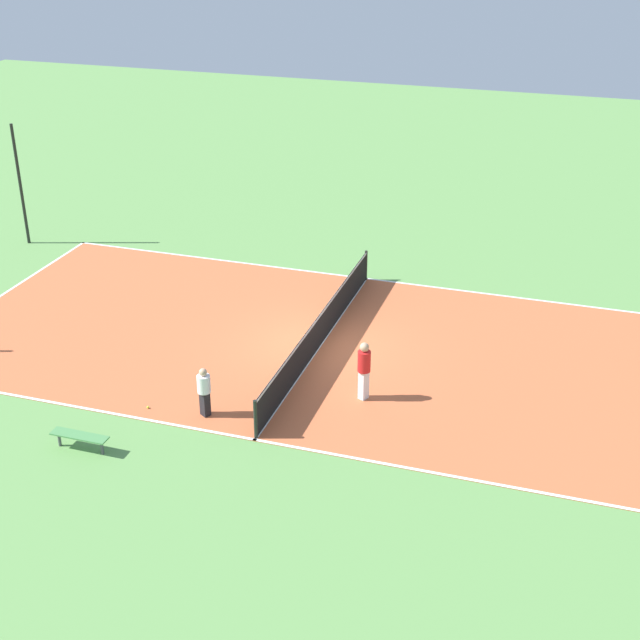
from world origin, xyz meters
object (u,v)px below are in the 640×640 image
player_coach_red (364,367)px  tennis_ball_near_net (148,407)px  bench (80,437)px  fence_post_back_right (20,185)px  tennis_net (320,329)px  player_near_white (204,389)px

player_coach_red → tennis_ball_near_net: 6.01m
bench → fence_post_back_right: size_ratio=0.32×
fence_post_back_right → tennis_ball_near_net: bearing=-133.2°
tennis_net → fence_post_back_right: fence_post_back_right is taller
tennis_net → bench: size_ratio=7.13×
tennis_ball_near_net → fence_post_back_right: size_ratio=0.01×
bench → tennis_ball_near_net: bearing=-106.9°
player_near_white → tennis_ball_near_net: 1.82m
tennis_ball_near_net → tennis_net: bearing=-33.9°
bench → player_near_white: size_ratio=1.07×
player_near_white → player_coach_red: 4.38m
bench → player_coach_red: (4.60, -6.15, 0.63)m
tennis_net → fence_post_back_right: 14.75m
tennis_net → player_near_white: bearing=160.4°
tennis_ball_near_net → player_coach_red: bearing=-67.0°
bench → tennis_ball_near_net: size_ratio=22.44×
tennis_net → fence_post_back_right: bearing=70.6°
tennis_net → tennis_ball_near_net: size_ratio=160.02×
tennis_net → player_coach_red: size_ratio=6.27×
player_near_white → tennis_net: bearing=102.1°
bench → player_near_white: (2.46, -2.33, 0.43)m
player_near_white → bench: bearing=-101.7°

